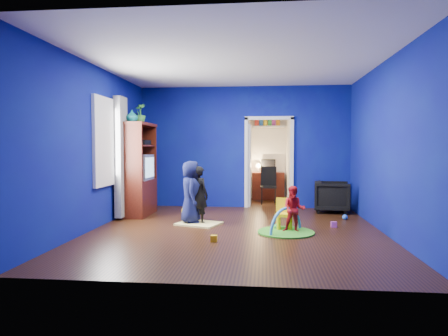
# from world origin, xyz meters

# --- Properties ---
(floor) EXTENTS (5.00, 5.50, 0.01)m
(floor) POSITION_xyz_m (0.00, 0.00, 0.00)
(floor) COLOR black
(floor) RESTS_ON ground
(ceiling) EXTENTS (5.00, 5.50, 0.01)m
(ceiling) POSITION_xyz_m (0.00, 0.00, 2.90)
(ceiling) COLOR white
(ceiling) RESTS_ON wall_back
(wall_back) EXTENTS (5.00, 0.02, 2.90)m
(wall_back) POSITION_xyz_m (0.00, 2.75, 1.45)
(wall_back) COLOR #0A0C77
(wall_back) RESTS_ON floor
(wall_front) EXTENTS (5.00, 0.02, 2.90)m
(wall_front) POSITION_xyz_m (0.00, -2.75, 1.45)
(wall_front) COLOR #0A0C77
(wall_front) RESTS_ON floor
(wall_left) EXTENTS (0.02, 5.50, 2.90)m
(wall_left) POSITION_xyz_m (-2.50, 0.00, 1.45)
(wall_left) COLOR #0A0C77
(wall_left) RESTS_ON floor
(wall_right) EXTENTS (0.02, 5.50, 2.90)m
(wall_right) POSITION_xyz_m (2.50, 0.00, 1.45)
(wall_right) COLOR #0A0C77
(wall_right) RESTS_ON floor
(alcove) EXTENTS (1.00, 1.75, 2.50)m
(alcove) POSITION_xyz_m (0.60, 3.62, 1.25)
(alcove) COLOR silver
(alcove) RESTS_ON floor
(armchair) EXTENTS (0.84, 0.82, 0.69)m
(armchair) POSITION_xyz_m (2.00, 2.20, 0.35)
(armchair) COLOR black
(armchair) RESTS_ON floor
(child_black) EXTENTS (0.47, 0.45, 1.09)m
(child_black) POSITION_xyz_m (-0.73, 0.60, 0.55)
(child_black) COLOR black
(child_black) RESTS_ON floor
(child_navy) EXTENTS (0.49, 0.65, 1.19)m
(child_navy) POSITION_xyz_m (-0.89, 0.58, 0.60)
(child_navy) COLOR #0F1039
(child_navy) RESTS_ON floor
(toddler_red) EXTENTS (0.42, 0.35, 0.79)m
(toddler_red) POSITION_xyz_m (0.99, -0.05, 0.40)
(toddler_red) COLOR red
(toddler_red) RESTS_ON floor
(vase) EXTENTS (0.26, 0.26, 0.25)m
(vase) POSITION_xyz_m (-2.20, 1.11, 2.08)
(vase) COLOR #0C5967
(vase) RESTS_ON tv_armoire
(potted_plant) EXTENTS (0.31, 0.31, 0.43)m
(potted_plant) POSITION_xyz_m (-2.20, 1.63, 2.18)
(potted_plant) COLOR #338B32
(potted_plant) RESTS_ON tv_armoire
(tv_armoire) EXTENTS (0.58, 1.14, 1.96)m
(tv_armoire) POSITION_xyz_m (-2.20, 1.41, 0.98)
(tv_armoire) COLOR #391409
(tv_armoire) RESTS_ON floor
(crt_tv) EXTENTS (0.46, 0.70, 0.54)m
(crt_tv) POSITION_xyz_m (-2.16, 1.41, 1.02)
(crt_tv) COLOR silver
(crt_tv) RESTS_ON tv_armoire
(yellow_blanket) EXTENTS (0.91, 0.82, 0.03)m
(yellow_blanket) POSITION_xyz_m (-0.73, 0.50, 0.01)
(yellow_blanket) COLOR #F2E07A
(yellow_blanket) RESTS_ON floor
(hopper_ball) EXTENTS (0.37, 0.37, 0.37)m
(hopper_ball) POSITION_xyz_m (-0.94, 0.83, 0.18)
(hopper_ball) COLOR yellow
(hopper_ball) RESTS_ON floor
(kid_chair) EXTENTS (0.34, 0.34, 0.50)m
(kid_chair) POSITION_xyz_m (0.84, 0.15, 0.25)
(kid_chair) COLOR yellow
(kid_chair) RESTS_ON floor
(play_mat) EXTENTS (0.95, 0.95, 0.03)m
(play_mat) POSITION_xyz_m (0.86, -0.09, 0.01)
(play_mat) COLOR green
(play_mat) RESTS_ON floor
(toy_arch) EXTENTS (0.59, 0.68, 0.85)m
(toy_arch) POSITION_xyz_m (0.86, -0.09, 0.02)
(toy_arch) COLOR #3F8CD8
(toy_arch) RESTS_ON floor
(window_left) EXTENTS (0.03, 0.95, 1.55)m
(window_left) POSITION_xyz_m (-2.48, 0.35, 1.55)
(window_left) COLOR white
(window_left) RESTS_ON wall_left
(curtain) EXTENTS (0.14, 0.42, 2.40)m
(curtain) POSITION_xyz_m (-2.37, 0.90, 1.25)
(curtain) COLOR slate
(curtain) RESTS_ON floor
(doorway) EXTENTS (1.16, 0.10, 2.10)m
(doorway) POSITION_xyz_m (0.60, 2.75, 1.05)
(doorway) COLOR white
(doorway) RESTS_ON floor
(study_desk) EXTENTS (0.88, 0.44, 0.75)m
(study_desk) POSITION_xyz_m (0.60, 4.26, 0.38)
(study_desk) COLOR #3D140A
(study_desk) RESTS_ON floor
(desk_monitor) EXTENTS (0.40, 0.05, 0.32)m
(desk_monitor) POSITION_xyz_m (0.60, 4.38, 0.95)
(desk_monitor) COLOR black
(desk_monitor) RESTS_ON study_desk
(desk_lamp) EXTENTS (0.14, 0.14, 0.14)m
(desk_lamp) POSITION_xyz_m (0.32, 4.32, 0.93)
(desk_lamp) COLOR #FFD88C
(desk_lamp) RESTS_ON study_desk
(folding_chair) EXTENTS (0.40, 0.40, 0.92)m
(folding_chair) POSITION_xyz_m (0.60, 3.30, 0.46)
(folding_chair) COLOR black
(folding_chair) RESTS_ON floor
(book_shelf) EXTENTS (0.88, 0.24, 0.04)m
(book_shelf) POSITION_xyz_m (0.60, 4.37, 2.02)
(book_shelf) COLOR white
(book_shelf) RESTS_ON study_desk
(toy_0) EXTENTS (0.11, 0.11, 0.11)m
(toy_0) POSITION_xyz_m (2.10, 1.26, 0.06)
(toy_0) COLOR blue
(toy_0) RESTS_ON floor
(toy_1) EXTENTS (0.10, 0.08, 0.10)m
(toy_1) POSITION_xyz_m (-0.27, -0.85, 0.05)
(toy_1) COLOR #F0B40C
(toy_1) RESTS_ON floor
(toy_2) EXTENTS (0.11, 0.11, 0.11)m
(toy_2) POSITION_xyz_m (0.72, 0.18, 0.06)
(toy_2) COLOR green
(toy_2) RESTS_ON floor
(toy_3) EXTENTS (0.10, 0.08, 0.10)m
(toy_3) POSITION_xyz_m (1.75, 0.47, 0.05)
(toy_3) COLOR #BF47AF
(toy_3) RESTS_ON floor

